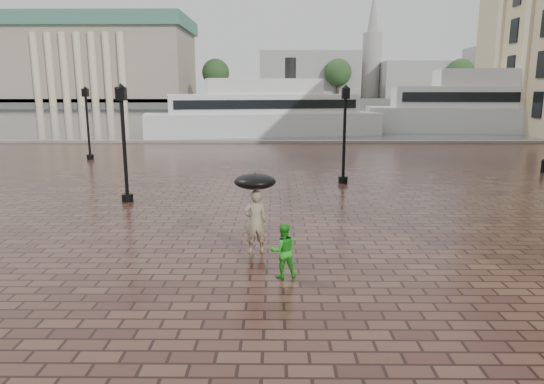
{
  "coord_description": "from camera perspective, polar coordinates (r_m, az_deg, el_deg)",
  "views": [
    {
      "loc": [
        -0.16,
        -8.51,
        4.26
      ],
      "look_at": [
        -0.28,
        5.17,
        1.4
      ],
      "focal_mm": 32.0,
      "sensor_mm": 36.0,
      "label": 1
    }
  ],
  "objects": [
    {
      "name": "museum",
      "position": [
        162.93,
        -19.85,
        14.54
      ],
      "size": [
        57.0,
        32.5,
        26.0
      ],
      "color": "gray",
      "rests_on": "ground"
    },
    {
      "name": "quay_edge",
      "position": [
        40.74,
        0.71,
        5.82
      ],
      "size": [
        80.0,
        0.6,
        0.3
      ],
      "primitive_type": "cube",
      "color": "slate",
      "rests_on": "ground"
    },
    {
      "name": "child_pedestrian",
      "position": [
        11.28,
        1.3,
        -6.91
      ],
      "size": [
        0.71,
        0.61,
        1.28
      ],
      "primitive_type": "imported",
      "rotation": [
        0.0,
        0.0,
        3.36
      ],
      "color": "#209B1C",
      "rests_on": "ground"
    },
    {
      "name": "ground",
      "position": [
        9.52,
        1.47,
        -14.79
      ],
      "size": [
        300.0,
        300.0,
        0.0
      ],
      "primitive_type": "plane",
      "color": "#341C18",
      "rests_on": "ground"
    },
    {
      "name": "ferry_near",
      "position": [
        47.35,
        -1.03,
        9.34
      ],
      "size": [
        23.05,
        10.13,
        7.35
      ],
      "rotation": [
        0.0,
        0.0,
        0.22
      ],
      "color": "#BEBEBE",
      "rests_on": "ground"
    },
    {
      "name": "far_trees",
      "position": [
        146.6,
        0.56,
        13.84
      ],
      "size": [
        188.0,
        8.0,
        13.5
      ],
      "color": "#2D2119",
      "rests_on": "ground"
    },
    {
      "name": "umbrella",
      "position": [
        12.64,
        -2.01,
        1.24
      ],
      "size": [
        1.1,
        1.1,
        1.15
      ],
      "color": "black",
      "rests_on": "ground"
    },
    {
      "name": "harbour_water",
      "position": [
        100.6,
        0.58,
        9.4
      ],
      "size": [
        240.0,
        240.0,
        0.0
      ],
      "primitive_type": "plane",
      "color": "#434B51",
      "rests_on": "ground"
    },
    {
      "name": "street_lamps",
      "position": [
        24.41,
        -11.03,
        7.05
      ],
      "size": [
        15.44,
        12.44,
        4.4
      ],
      "color": "black",
      "rests_on": "ground"
    },
    {
      "name": "distant_skyline",
      "position": [
        165.79,
        17.9,
        13.07
      ],
      "size": [
        102.5,
        22.0,
        33.0
      ],
      "color": "gray",
      "rests_on": "ground"
    },
    {
      "name": "far_shore",
      "position": [
        168.54,
        0.55,
        10.72
      ],
      "size": [
        300.0,
        60.0,
        2.0
      ],
      "primitive_type": "cube",
      "color": "#4C4C47",
      "rests_on": "ground"
    },
    {
      "name": "ferry_far",
      "position": [
        56.31,
        25.12,
        9.08
      ],
      "size": [
        27.41,
        9.62,
        8.8
      ],
      "rotation": [
        0.0,
        0.0,
        -0.12
      ],
      "color": "#BEBEBE",
      "rests_on": "ground"
    },
    {
      "name": "adult_pedestrian",
      "position": [
        12.88,
        -1.98,
        -3.5
      ],
      "size": [
        0.69,
        0.52,
        1.72
      ],
      "primitive_type": "imported",
      "rotation": [
        0.0,
        0.0,
        3.33
      ],
      "color": "gray",
      "rests_on": "ground"
    }
  ]
}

